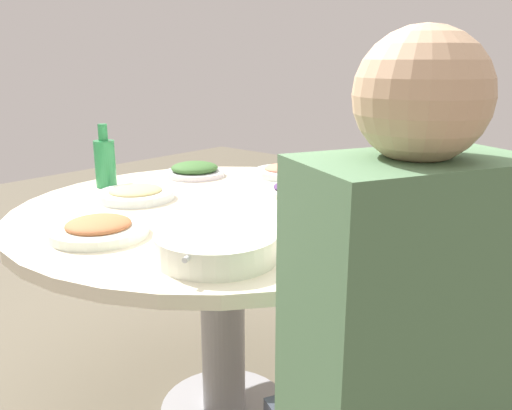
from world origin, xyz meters
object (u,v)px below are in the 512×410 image
dish_tofu_braise (99,228)px  dish_noodles (136,193)px  soup_bowl (217,246)px  rice_bowl (366,204)px  tea_cup_far (366,180)px  dish_eggplant (296,189)px  dish_shrimp (284,171)px  green_bottle (105,162)px  tea_cup_near (359,243)px  dish_greens (195,170)px  diner_left (403,325)px  round_dining_table (221,250)px

dish_tofu_braise → dish_noodles: (0.28, 0.23, -0.00)m
soup_bowl → dish_tofu_braise: (-0.09, 0.34, -0.01)m
rice_bowl → tea_cup_far: 0.41m
dish_tofu_braise → dish_eggplant: bearing=-10.4°
tea_cup_far → soup_bowl: bearing=-173.5°
dish_eggplant → dish_shrimp: size_ratio=0.92×
green_bottle → tea_cup_near: 1.01m
tea_cup_near → tea_cup_far: tea_cup_near is taller
dish_greens → dish_tofu_braise: bearing=-151.7°
dish_eggplant → dish_greens: size_ratio=0.91×
dish_greens → soup_bowl: bearing=-129.1°
rice_bowl → dish_greens: 0.79m
soup_bowl → dish_tofu_braise: bearing=104.4°
dish_noodles → dish_eggplant: bearing=-42.4°
green_bottle → dish_noodles: bearing=-99.1°
dish_tofu_braise → dish_greens: (0.64, 0.34, 0.00)m
dish_noodles → diner_left: size_ratio=0.32×
round_dining_table → dish_tofu_braise: size_ratio=4.97×
soup_bowl → dish_noodles: bearing=70.9°
rice_bowl → dish_noodles: rice_bowl is taller
round_dining_table → green_bottle: (-0.08, 0.49, 0.23)m
soup_bowl → dish_shrimp: (0.78, 0.42, -0.01)m
dish_tofu_braise → tea_cup_far: tea_cup_far is taller
soup_bowl → diner_left: bearing=-99.0°
round_dining_table → tea_cup_near: tea_cup_near is taller
soup_bowl → tea_cup_far: 0.83m
round_dining_table → rice_bowl: size_ratio=4.28×
soup_bowl → green_bottle: bearing=73.6°
dish_eggplant → tea_cup_near: 0.57m
round_dining_table → rice_bowl: rice_bowl is taller
round_dining_table → dish_eggplant: bearing=-16.4°
dish_eggplant → tea_cup_far: size_ratio=2.74×
diner_left → dish_eggplant: bearing=46.8°
soup_bowl → tea_cup_near: 0.32m
diner_left → soup_bowl: bearing=81.0°
dish_noodles → green_bottle: bearing=80.9°
dish_tofu_braise → dish_eggplant: size_ratio=1.21×
rice_bowl → dish_noodles: size_ratio=1.20×
rice_bowl → dish_greens: rice_bowl is taller
dish_greens → tea_cup_near: bearing=-109.8°
rice_bowl → diner_left: bearing=-145.3°
soup_bowl → dish_noodles: soup_bowl is taller
dish_tofu_braise → tea_cup_near: tea_cup_near is taller
dish_tofu_braise → green_bottle: green_bottle is taller
dish_greens → dish_shrimp: bearing=-48.6°
soup_bowl → dish_shrimp: 0.89m
dish_noodles → diner_left: diner_left is taller
dish_greens → dish_shrimp: 0.34m
dish_eggplant → round_dining_table: bearing=163.6°
round_dining_table → dish_noodles: dish_noodles is taller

